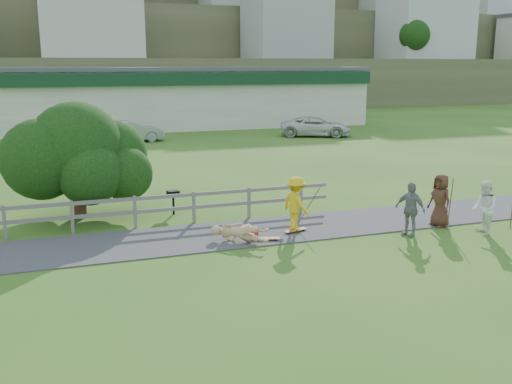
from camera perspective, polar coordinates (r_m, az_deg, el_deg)
ground at (r=17.39m, az=2.77°, el=-5.28°), size 260.00×260.00×0.00m
path at (r=18.72m, az=1.06°, el=-3.89°), size 34.00×3.00×0.04m
fence at (r=19.26m, az=-13.85°, el=-1.62°), size 15.05×0.10×1.10m
strip_mall at (r=51.37m, az=-7.79°, el=9.46°), size 32.50×10.75×5.10m
hillside at (r=107.20m, az=-16.54°, el=17.02°), size 220.00×67.00×47.50m
skater_rider at (r=18.35m, az=4.01°, el=-1.48°), size 0.94×1.27×1.76m
skater_fallen at (r=17.43m, az=-1.67°, el=-4.09°), size 1.49×1.67×0.66m
spectator_a at (r=19.58m, az=21.88°, el=-1.51°), size 0.90×1.01×1.73m
spectator_b at (r=18.71m, az=15.15°, el=-1.65°), size 0.83×1.10×1.74m
spectator_c at (r=20.04m, az=17.93°, el=-0.81°), size 0.71×0.96×1.79m
car_silver at (r=41.00m, az=-12.45°, el=5.93°), size 4.73×2.19×1.50m
car_white at (r=43.57m, az=5.97°, el=6.52°), size 5.84×4.40×1.47m
tree at (r=20.97m, az=-17.43°, el=2.41°), size 5.29×5.29×3.66m
bbq at (r=20.90m, az=-8.26°, el=-1.05°), size 0.46×0.38×0.89m
longboard_rider at (r=18.57m, az=3.98°, el=-3.97°), size 0.85×0.44×0.09m
longboard_fallen at (r=17.66m, az=0.92°, el=-4.80°), size 0.94×0.47×0.10m
helmet at (r=17.98m, az=-0.18°, el=-4.19°), size 0.28×0.28×0.28m
pole_rider at (r=18.95m, az=5.21°, el=-1.18°), size 0.03×0.03×1.67m
pole_spec_left at (r=19.74m, az=18.84°, el=-1.17°), size 0.03×0.03×1.73m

